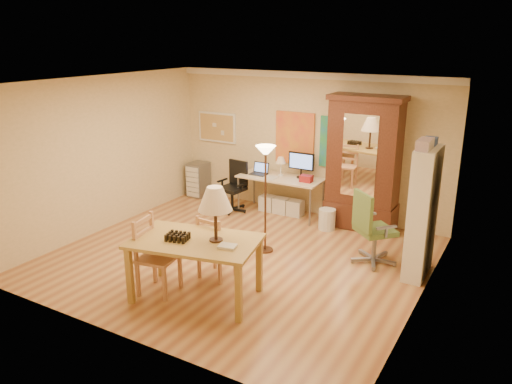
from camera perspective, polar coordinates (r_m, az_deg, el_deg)
The scene contains 16 objects.
floor at distance 7.90m, azimuth -1.99°, elevation -7.49°, with size 5.50×5.50×0.00m, color #965A35.
crown_molding at distance 9.37m, azimuth 6.02°, elevation 13.14°, with size 5.50×0.08×0.12m, color white.
corkboard at distance 10.52m, azimuth -4.48°, elevation 7.38°, with size 0.90×0.04×0.62m, color tan.
art_panel_left at distance 9.64m, azimuth 4.46°, elevation 6.15°, with size 0.80×0.04×1.00m, color gold.
art_panel_right at distance 9.30m, azimuth 9.48°, elevation 5.55°, with size 0.75×0.04×0.95m, color teal.
dining_table at distance 6.42m, azimuth -6.18°, elevation -4.20°, with size 1.81×1.31×1.54m.
ladder_chair_back at distance 7.14m, azimuth -4.65°, elevation -6.49°, with size 0.47×0.45×0.95m.
ladder_chair_left at distance 6.85m, azimuth -11.36°, elevation -7.37°, with size 0.55×0.57×1.06m.
torchiere_lamp at distance 7.67m, azimuth 1.10°, elevation 2.80°, with size 0.32×0.32×1.73m.
computer_desk at distance 9.65m, azimuth 3.06°, elevation 0.07°, with size 1.63×0.71×1.23m.
office_chair_black at distance 9.87m, azimuth -2.62°, elevation -0.65°, with size 0.61×0.61×0.99m.
office_chair_green at distance 7.81m, azimuth 13.12°, elevation -5.83°, with size 0.73×0.73×1.14m.
drawer_cart at distance 10.82m, azimuth -6.61°, elevation 1.44°, with size 0.37×0.44×0.73m.
armoire at distance 9.00m, azimuth 12.16°, elevation 2.27°, with size 1.29×0.61×2.38m.
bookshelf at distance 7.39m, azimuth 18.48°, elevation -2.37°, with size 0.28×0.75×1.88m.
wastebin at distance 9.02m, azimuth 8.12°, elevation -3.10°, with size 0.30×0.30×0.38m, color silver.
Camera 1 is at (3.81, -6.07, 3.33)m, focal length 35.00 mm.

